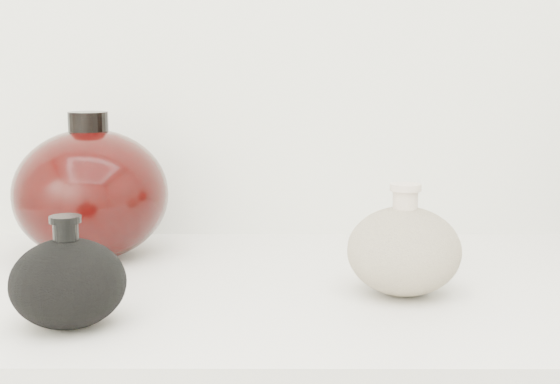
{
  "coord_description": "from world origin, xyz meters",
  "views": [
    {
      "loc": [
        -0.03,
        0.1,
        1.15
      ],
      "look_at": [
        -0.03,
        0.92,
        1.01
      ],
      "focal_mm": 50.0,
      "sensor_mm": 36.0,
      "label": 1
    }
  ],
  "objects": [
    {
      "name": "black_gourd_vase",
      "position": [
        -0.23,
        0.8,
        0.94
      ],
      "size": [
        0.11,
        0.11,
        0.11
      ],
      "color": "black",
      "rests_on": "display_counter"
    },
    {
      "name": "cream_gourd_vase",
      "position": [
        0.1,
        0.91,
        0.95
      ],
      "size": [
        0.14,
        0.14,
        0.12
      ],
      "color": "beige",
      "rests_on": "display_counter"
    },
    {
      "name": "left_round_pot",
      "position": [
        -0.27,
        1.06,
        0.98
      ],
      "size": [
        0.24,
        0.24,
        0.18
      ],
      "color": "black",
      "rests_on": "display_counter"
    }
  ]
}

